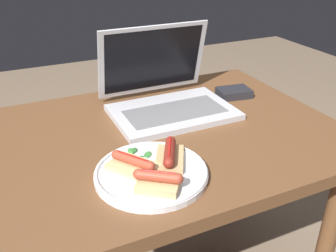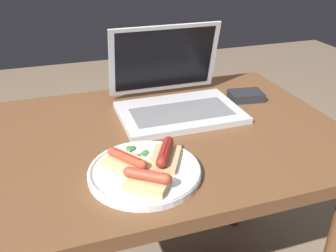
# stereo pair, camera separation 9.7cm
# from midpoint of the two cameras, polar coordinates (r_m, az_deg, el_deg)

# --- Properties ---
(desk) EXTENTS (1.05, 0.74, 0.70)m
(desk) POSITION_cam_midpoint_polar(r_m,az_deg,el_deg) (1.12, -4.02, -5.31)
(desk) COLOR brown
(desk) RESTS_ON ground_plane
(laptop) EXTENTS (0.37, 0.31, 0.25)m
(laptop) POSITION_cam_midpoint_polar(r_m,az_deg,el_deg) (1.19, -2.51, 4.50)
(laptop) COLOR #B7B7BC
(laptop) RESTS_ON desk
(plate) EXTENTS (0.27, 0.27, 0.02)m
(plate) POSITION_cam_midpoint_polar(r_m,az_deg,el_deg) (0.88, -5.75, -7.21)
(plate) COLOR silver
(plate) RESTS_ON desk
(sausage_toast_left) EXTENTS (0.12, 0.14, 0.04)m
(sausage_toast_left) POSITION_cam_midpoint_polar(r_m,az_deg,el_deg) (0.88, -8.52, -5.87)
(sausage_toast_left) COLOR tan
(sausage_toast_left) RESTS_ON plate
(sausage_toast_middle) EXTENTS (0.11, 0.13, 0.04)m
(sausage_toast_middle) POSITION_cam_midpoint_polar(r_m,az_deg,el_deg) (0.90, -2.84, -4.54)
(sausage_toast_middle) COLOR tan
(sausage_toast_middle) RESTS_ON plate
(sausage_toast_right) EXTENTS (0.11, 0.11, 0.04)m
(sausage_toast_right) POSITION_cam_midpoint_polar(r_m,az_deg,el_deg) (0.81, -4.99, -8.49)
(sausage_toast_right) COLOR tan
(sausage_toast_right) RESTS_ON plate
(salad_pile) EXTENTS (0.06, 0.07, 0.01)m
(salad_pile) POSITION_cam_midpoint_polar(r_m,az_deg,el_deg) (0.94, -7.62, -4.25)
(salad_pile) COLOR #2D662D
(salad_pile) RESTS_ON plate
(external_drive) EXTENTS (0.12, 0.09, 0.03)m
(external_drive) POSITION_cam_midpoint_polar(r_m,az_deg,el_deg) (1.31, 7.94, 5.02)
(external_drive) COLOR #232328
(external_drive) RESTS_ON desk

